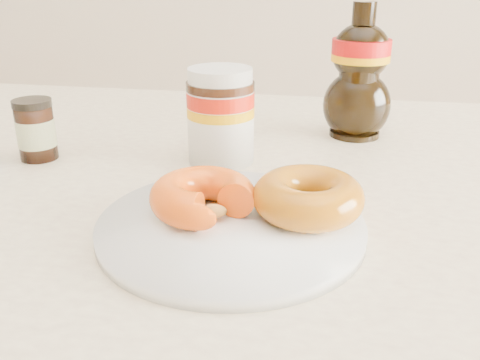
% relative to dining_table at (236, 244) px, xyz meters
% --- Properties ---
extents(dining_table, '(1.40, 0.90, 0.75)m').
position_rel_dining_table_xyz_m(dining_table, '(0.00, 0.00, 0.00)').
color(dining_table, '#FFEFC2').
rests_on(dining_table, ground).
extents(plate, '(0.26, 0.26, 0.01)m').
position_rel_dining_table_xyz_m(plate, '(0.02, -0.12, 0.09)').
color(plate, white).
rests_on(plate, dining_table).
extents(donut_bitten, '(0.11, 0.11, 0.04)m').
position_rel_dining_table_xyz_m(donut_bitten, '(-0.01, -0.11, 0.11)').
color(donut_bitten, '#E4470D').
rests_on(donut_bitten, plate).
extents(donut_whole, '(0.12, 0.12, 0.04)m').
position_rel_dining_table_xyz_m(donut_whole, '(0.09, -0.10, 0.12)').
color(donut_whole, '#925B09').
rests_on(donut_whole, plate).
extents(nutella_jar, '(0.09, 0.09, 0.12)m').
position_rel_dining_table_xyz_m(nutella_jar, '(-0.03, 0.07, 0.15)').
color(nutella_jar, white).
rests_on(nutella_jar, dining_table).
extents(syrup_bottle, '(0.12, 0.11, 0.19)m').
position_rel_dining_table_xyz_m(syrup_bottle, '(0.14, 0.21, 0.18)').
color(syrup_bottle, black).
rests_on(syrup_bottle, dining_table).
extents(dark_jar, '(0.05, 0.05, 0.08)m').
position_rel_dining_table_xyz_m(dark_jar, '(-0.27, 0.04, 0.12)').
color(dark_jar, black).
rests_on(dark_jar, dining_table).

